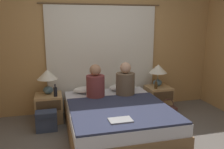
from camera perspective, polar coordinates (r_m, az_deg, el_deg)
wall_back at (r=4.83m, az=-2.48°, el=6.03°), size 4.88×0.06×2.50m
curtain_panel at (r=4.79m, az=-2.30°, el=3.78°), size 2.40×0.02×2.14m
bed at (r=4.02m, az=1.11°, el=-10.45°), size 1.61×2.04×0.46m
nightstand_left at (r=4.54m, az=-14.88°, el=-7.75°), size 0.48×0.47×0.50m
nightstand_right at (r=5.00m, az=11.04°, el=-5.69°), size 0.48×0.47×0.50m
lamp_left at (r=4.44m, az=-15.28°, el=-0.57°), size 0.37×0.37×0.45m
lamp_right at (r=4.90m, az=11.02°, el=0.85°), size 0.37×0.37×0.45m
pillow_left at (r=4.61m, az=-5.89°, el=-3.64°), size 0.56×0.31×0.12m
pillow_right at (r=4.76m, az=2.56°, el=-3.06°), size 0.56×0.31×0.12m
blanket_on_bed at (r=3.68m, az=2.29°, el=-8.53°), size 1.55×1.43×0.03m
person_left_in_bed at (r=4.24m, az=-4.00°, el=-2.32°), size 0.33×0.33×0.61m
person_right_in_bed at (r=4.37m, az=3.22°, el=-1.84°), size 0.35×0.35×0.62m
beer_bottle_on_left_stand at (r=4.31m, az=-13.47°, el=-4.03°), size 0.07×0.07×0.22m
beer_bottle_on_right_stand at (r=4.74m, az=10.51°, el=-2.52°), size 0.06×0.06×0.20m
laptop_on_bed at (r=3.26m, az=2.04°, el=-10.90°), size 0.31×0.20×0.02m
backpack_on_floor at (r=4.18m, az=-15.50°, el=-10.42°), size 0.35×0.24×0.34m
handbag_on_floor at (r=4.71m, az=13.15°, el=-8.71°), size 0.35×0.16×0.37m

